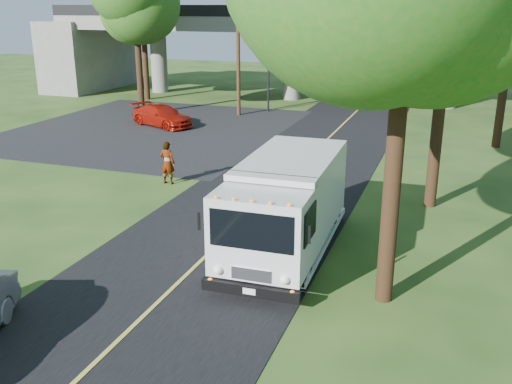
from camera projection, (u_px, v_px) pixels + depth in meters
The scene contains 11 objects.
ground at pixel (179, 283), 15.88m from camera, with size 120.00×120.00×0.00m, color #234016.
road at pixel (283, 182), 24.82m from camera, with size 7.00×90.00×0.02m, color black.
parking_lot at pixel (152, 129), 35.47m from camera, with size 16.00×18.00×0.01m, color black.
lane_line at pixel (283, 182), 24.81m from camera, with size 0.12×90.00×0.01m, color gold.
overpass at pixel (369, 43), 43.07m from camera, with size 54.00×10.00×7.30m.
traffic_signal at pixel (269, 66), 40.03m from camera, with size 0.18×0.22×5.20m.
utility_pole at pixel (238, 47), 38.28m from camera, with size 1.60×0.26×9.00m.
tree_left_far at pixel (143, 3), 43.76m from camera, with size 5.26×5.16×9.89m.
step_van at pixel (286, 204), 17.35m from camera, with size 2.78×7.12×2.96m.
red_sedan at pixel (162, 116), 35.99m from camera, with size 1.85×4.56×1.32m, color #9D1409.
pedestrian at pixel (167, 163), 24.37m from camera, with size 0.68×0.45×1.86m, color gray.
Camera 1 is at (6.81, -12.73, 7.41)m, focal length 40.00 mm.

